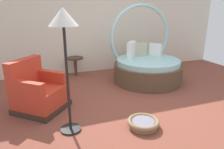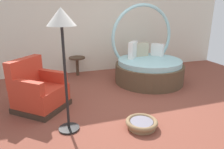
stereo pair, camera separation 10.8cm
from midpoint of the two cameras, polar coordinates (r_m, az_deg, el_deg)
ground_plane at (r=4.13m, az=6.77°, el=-8.49°), size 8.00×8.00×0.02m
back_wall at (r=6.14m, az=-3.24°, el=15.50°), size 8.00×0.12×3.13m
round_daybed at (r=5.40m, az=10.39°, el=2.26°), size 1.71×1.71×1.92m
red_armchair at (r=4.07m, az=-18.79°, el=-4.51°), size 1.13×1.13×0.94m
pet_basket at (r=3.41m, az=9.01°, el=-13.06°), size 0.51×0.51×0.13m
side_table at (r=5.81m, az=-9.01°, el=3.81°), size 0.44×0.44×0.52m
floor_lamp at (r=2.92m, az=-12.47°, el=11.90°), size 0.40×0.40×1.82m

